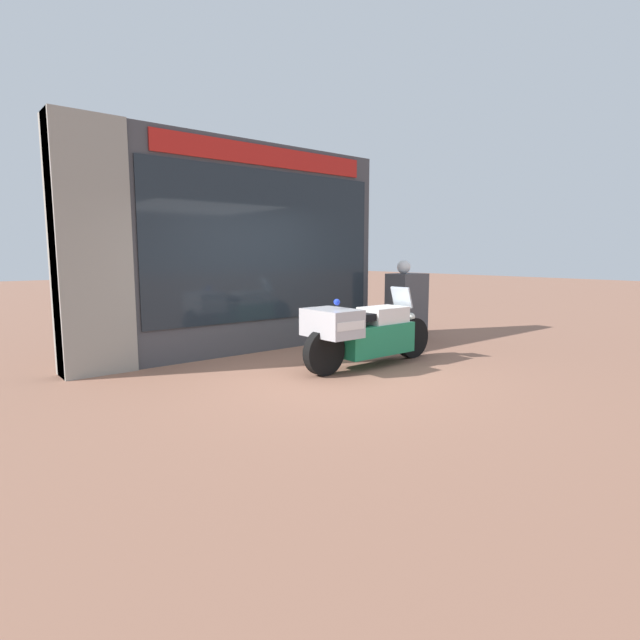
# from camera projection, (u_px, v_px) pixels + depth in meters

# --- Properties ---
(ground_plane) EXTENTS (60.00, 60.00, 0.00)m
(ground_plane) POSITION_uv_depth(u_px,v_px,m) (316.00, 374.00, 6.94)
(ground_plane) COLOR #8E604C
(shop_building) EXTENTS (5.59, 0.55, 3.47)m
(shop_building) POSITION_uv_depth(u_px,v_px,m) (217.00, 248.00, 7.98)
(shop_building) COLOR #424247
(shop_building) RESTS_ON ground
(window_display) EXTENTS (4.19, 0.30, 1.90)m
(window_display) POSITION_uv_depth(u_px,v_px,m) (261.00, 323.00, 8.69)
(window_display) COLOR slate
(window_display) RESTS_ON ground
(paramedic_motorcycle) EXTENTS (2.49, 0.78, 1.15)m
(paramedic_motorcycle) POSITION_uv_depth(u_px,v_px,m) (363.00, 331.00, 7.26)
(paramedic_motorcycle) COLOR black
(paramedic_motorcycle) RESTS_ON ground
(utility_cabinet) EXTENTS (0.72, 0.53, 1.27)m
(utility_cabinet) POSITION_uv_depth(u_px,v_px,m) (406.00, 305.00, 10.00)
(utility_cabinet) COLOR #4C4C51
(utility_cabinet) RESTS_ON ground
(white_helmet) EXTENTS (0.27, 0.27, 0.27)m
(white_helmet) POSITION_uv_depth(u_px,v_px,m) (404.00, 267.00, 9.85)
(white_helmet) COLOR white
(white_helmet) RESTS_ON utility_cabinet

